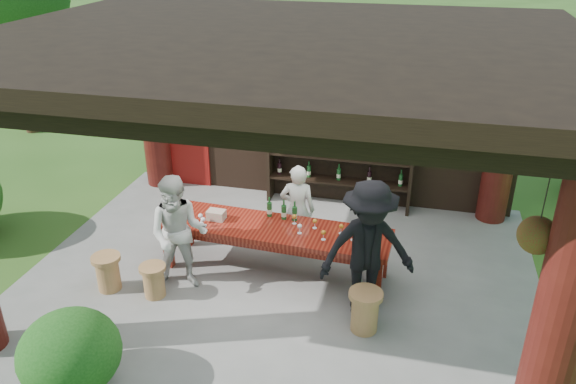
% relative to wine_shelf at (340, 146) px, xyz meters
% --- Properties ---
extents(ground, '(90.00, 90.00, 0.00)m').
position_rel_wine_shelf_xyz_m(ground, '(-0.45, -2.45, -1.15)').
color(ground, '#2D5119').
rests_on(ground, ground).
extents(pavilion, '(7.50, 6.00, 3.60)m').
position_rel_wine_shelf_xyz_m(pavilion, '(-0.46, -2.02, 0.98)').
color(pavilion, slate).
rests_on(pavilion, ground).
extents(wine_shelf, '(2.61, 0.40, 2.30)m').
position_rel_wine_shelf_xyz_m(wine_shelf, '(0.00, 0.00, 0.00)').
color(wine_shelf, black).
rests_on(wine_shelf, ground).
extents(tasting_table, '(3.41, 1.04, 0.75)m').
position_rel_wine_shelf_xyz_m(tasting_table, '(-0.56, -2.42, -0.52)').
color(tasting_table, '#58130C').
rests_on(tasting_table, ground).
extents(stool_near_left, '(0.37, 0.37, 0.48)m').
position_rel_wine_shelf_xyz_m(stool_near_left, '(-2.02, -3.41, -0.90)').
color(stool_near_left, olive).
rests_on(stool_near_left, ground).
extents(stool_near_right, '(0.43, 0.43, 0.57)m').
position_rel_wine_shelf_xyz_m(stool_near_right, '(0.89, -3.44, -0.85)').
color(stool_near_right, olive).
rests_on(stool_near_right, ground).
extents(stool_far_left, '(0.41, 0.41, 0.54)m').
position_rel_wine_shelf_xyz_m(stool_far_left, '(-2.72, -3.41, -0.87)').
color(stool_far_left, olive).
rests_on(stool_far_left, ground).
extents(host, '(0.57, 0.40, 1.48)m').
position_rel_wine_shelf_xyz_m(host, '(-0.36, -1.80, -0.42)').
color(host, silver).
rests_on(host, ground).
extents(guest_woman, '(0.95, 0.82, 1.70)m').
position_rel_wine_shelf_xyz_m(guest_woman, '(-1.74, -3.09, -0.30)').
color(guest_woman, beige).
rests_on(guest_woman, ground).
extents(guest_man, '(1.40, 1.10, 1.91)m').
position_rel_wine_shelf_xyz_m(guest_man, '(0.85, -3.07, -0.20)').
color(guest_man, black).
rests_on(guest_man, ground).
extents(table_bottles, '(0.48, 0.13, 0.31)m').
position_rel_wine_shelf_xyz_m(table_bottles, '(-0.51, -2.14, -0.25)').
color(table_bottles, '#194C1E').
rests_on(table_bottles, tasting_table).
extents(table_glasses, '(2.29, 0.46, 0.15)m').
position_rel_wine_shelf_xyz_m(table_glasses, '(-0.31, -2.47, -0.33)').
color(table_glasses, silver).
rests_on(table_glasses, tasting_table).
extents(napkin_basket, '(0.27, 0.19, 0.14)m').
position_rel_wine_shelf_xyz_m(napkin_basket, '(-1.45, -2.39, -0.33)').
color(napkin_basket, '#BF6672').
rests_on(napkin_basket, tasting_table).
extents(shrubs, '(14.82, 8.38, 1.36)m').
position_rel_wine_shelf_xyz_m(shrubs, '(1.88, -1.96, -0.59)').
color(shrubs, '#194C14').
rests_on(shrubs, ground).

